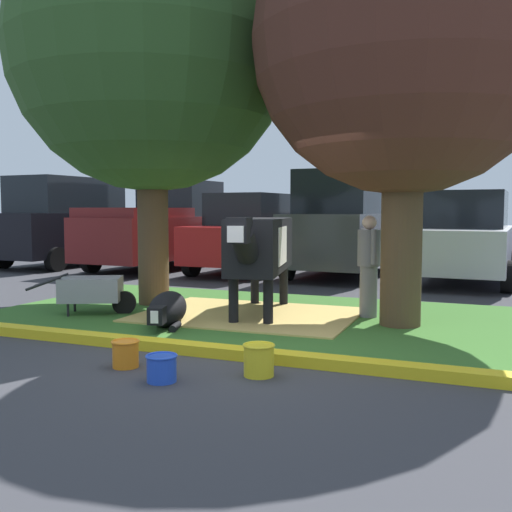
# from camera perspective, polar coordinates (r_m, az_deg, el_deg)

# --- Properties ---
(ground_plane) EXTENTS (80.00, 80.00, 0.00)m
(ground_plane) POSITION_cam_1_polar(r_m,az_deg,el_deg) (6.90, -1.56, -9.08)
(ground_plane) COLOR #38383D
(grass_island) EXTENTS (8.20, 4.58, 0.02)m
(grass_island) POSITION_cam_1_polar(r_m,az_deg,el_deg) (9.02, 0.37, -5.78)
(grass_island) COLOR #386B28
(grass_island) RESTS_ON ground
(curb_yellow) EXTENTS (9.40, 0.24, 0.12)m
(curb_yellow) POSITION_cam_1_polar(r_m,az_deg,el_deg) (6.85, -7.39, -8.71)
(curb_yellow) COLOR yellow
(curb_yellow) RESTS_ON ground
(hay_bedding) EXTENTS (3.25, 2.47, 0.04)m
(hay_bedding) POSITION_cam_1_polar(r_m,az_deg,el_deg) (9.00, -0.73, -5.70)
(hay_bedding) COLOR tan
(hay_bedding) RESTS_ON ground
(shade_tree_left) EXTENTS (4.64, 4.64, 6.56)m
(shade_tree_left) POSITION_cam_1_polar(r_m,az_deg,el_deg) (10.46, -10.12, 18.81)
(shade_tree_left) COLOR #4C3823
(shade_tree_left) RESTS_ON ground
(shade_tree_right) EXTENTS (4.14, 4.14, 5.96)m
(shade_tree_right) POSITION_cam_1_polar(r_m,az_deg,el_deg) (8.64, 14.20, 19.37)
(shade_tree_right) COLOR #4C3823
(shade_tree_right) RESTS_ON ground
(cow_holstein) EXTENTS (1.18, 3.09, 1.52)m
(cow_holstein) POSITION_cam_1_polar(r_m,az_deg,el_deg) (8.90, 0.36, 0.97)
(cow_holstein) COLOR black
(cow_holstein) RESTS_ON ground
(calf_lying) EXTENTS (0.79, 1.33, 0.48)m
(calf_lying) POSITION_cam_1_polar(r_m,az_deg,el_deg) (8.31, -8.53, -5.11)
(calf_lying) COLOR black
(calf_lying) RESTS_ON ground
(person_handler) EXTENTS (0.34, 0.47, 1.53)m
(person_handler) POSITION_cam_1_polar(r_m,az_deg,el_deg) (8.94, 10.82, -0.72)
(person_handler) COLOR slate
(person_handler) RESTS_ON ground
(wheelbarrow) EXTENTS (1.56, 1.09, 0.63)m
(wheelbarrow) POSITION_cam_1_polar(r_m,az_deg,el_deg) (9.43, -15.47, -3.17)
(wheelbarrow) COLOR gray
(wheelbarrow) RESTS_ON ground
(bucket_orange) EXTENTS (0.29, 0.29, 0.28)m
(bucket_orange) POSITION_cam_1_polar(r_m,az_deg,el_deg) (6.31, -12.46, -9.12)
(bucket_orange) COLOR orange
(bucket_orange) RESTS_ON ground
(bucket_blue) EXTENTS (0.30, 0.30, 0.26)m
(bucket_blue) POSITION_cam_1_polar(r_m,az_deg,el_deg) (5.74, -9.08, -10.56)
(bucket_blue) COLOR blue
(bucket_blue) RESTS_ON ground
(bucket_yellow) EXTENTS (0.32, 0.32, 0.32)m
(bucket_yellow) POSITION_cam_1_polar(r_m,az_deg,el_deg) (5.85, 0.28, -9.92)
(bucket_yellow) COLOR yellow
(bucket_yellow) RESTS_ON ground
(suv_black) EXTENTS (2.28, 4.68, 2.52)m
(suv_black) POSITION_cam_1_polar(r_m,az_deg,el_deg) (17.92, -17.70, 3.19)
(suv_black) COLOR black
(suv_black) RESTS_ON ground
(pickup_truck_maroon) EXTENTS (2.41, 5.49, 2.42)m
(pickup_truck_maroon) POSITION_cam_1_polar(r_m,az_deg,el_deg) (16.51, -8.81, 2.71)
(pickup_truck_maroon) COLOR maroon
(pickup_truck_maroon) RESTS_ON ground
(sedan_red) EXTENTS (2.18, 4.48, 2.02)m
(sedan_red) POSITION_cam_1_polar(r_m,az_deg,el_deg) (15.17, -0.53, 2.12)
(sedan_red) COLOR red
(sedan_red) RESTS_ON ground
(suv_dark_grey) EXTENTS (2.28, 4.68, 2.52)m
(suv_dark_grey) POSITION_cam_1_polar(r_m,az_deg,el_deg) (14.59, 8.70, 3.09)
(suv_dark_grey) COLOR #3D3D42
(suv_dark_grey) RESTS_ON ground
(sedan_silver) EXTENTS (2.18, 4.48, 2.02)m
(sedan_silver) POSITION_cam_1_polar(r_m,az_deg,el_deg) (13.88, 19.62, 1.63)
(sedan_silver) COLOR silver
(sedan_silver) RESTS_ON ground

